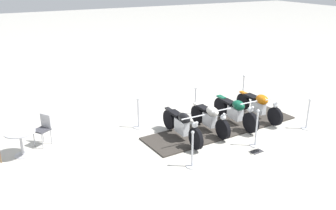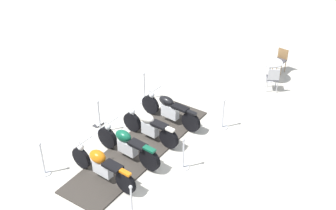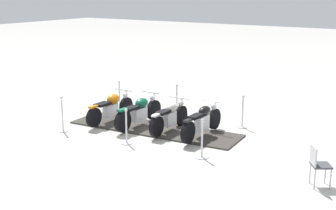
# 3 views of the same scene
# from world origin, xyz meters

# --- Properties ---
(ground_plane) EXTENTS (80.00, 80.00, 0.00)m
(ground_plane) POSITION_xyz_m (0.00, 0.00, 0.00)
(ground_plane) COLOR beige
(display_platform) EXTENTS (5.54, 1.88, 0.04)m
(display_platform) POSITION_xyz_m (0.00, 0.00, 0.02)
(display_platform) COLOR #38332D
(display_platform) RESTS_ON ground_plane
(motorcycle_black) EXTENTS (0.76, 2.25, 0.94)m
(motorcycle_black) POSITION_xyz_m (1.61, 0.16, 0.51)
(motorcycle_black) COLOR black
(motorcycle_black) RESTS_ON display_platform
(motorcycle_cream) EXTENTS (0.70, 2.03, 0.92)m
(motorcycle_cream) POSITION_xyz_m (0.54, 0.07, 0.50)
(motorcycle_cream) COLOR black
(motorcycle_cream) RESTS_ON display_platform
(motorcycle_forest) EXTENTS (0.65, 2.27, 0.97)m
(motorcycle_forest) POSITION_xyz_m (-0.54, -0.02, 0.50)
(motorcycle_forest) COLOR black
(motorcycle_forest) RESTS_ON display_platform
(motorcycle_copper) EXTENTS (0.70, 2.26, 0.92)m
(motorcycle_copper) POSITION_xyz_m (-1.61, -0.09, 0.51)
(motorcycle_copper) COLOR black
(motorcycle_copper) RESTS_ON display_platform
(stanchion_left_rear) EXTENTS (0.29, 0.29, 1.12)m
(stanchion_left_rear) POSITION_xyz_m (-2.18, -1.69, 0.40)
(stanchion_left_rear) COLOR silver
(stanchion_left_rear) RESTS_ON ground_plane
(stanchion_right_rear) EXTENTS (0.32, 0.32, 1.05)m
(stanchion_right_rear) POSITION_xyz_m (-2.43, 1.32, 0.34)
(stanchion_right_rear) COLOR silver
(stanchion_right_rear) RESTS_ON ground_plane
(stanchion_left_front) EXTENTS (0.35, 0.35, 1.04)m
(stanchion_left_front) POSITION_xyz_m (2.43, -1.32, 0.31)
(stanchion_left_front) COLOR silver
(stanchion_left_front) RESTS_ON ground_plane
(stanchion_right_mid) EXTENTS (0.32, 0.32, 1.16)m
(stanchion_right_mid) POSITION_xyz_m (-0.12, 1.51, 0.39)
(stanchion_right_mid) COLOR silver
(stanchion_right_mid) RESTS_ON ground_plane
(stanchion_right_front) EXTENTS (0.32, 0.32, 1.04)m
(stanchion_right_front) POSITION_xyz_m (2.18, 1.69, 0.34)
(stanchion_right_front) COLOR silver
(stanchion_right_front) RESTS_ON ground_plane
(stanchion_left_mid) EXTENTS (0.34, 0.34, 1.02)m
(stanchion_left_mid) POSITION_xyz_m (0.12, -1.51, 0.31)
(stanchion_left_mid) COLOR silver
(stanchion_left_mid) RESTS_ON ground_plane
(info_placard) EXTENTS (0.36, 0.28, 0.24)m
(info_placard) POSITION_xyz_m (0.10, 1.85, 0.07)
(info_placard) COLOR #333338
(info_placard) RESTS_ON ground_plane
(cafe_table) EXTENTS (0.84, 0.84, 0.74)m
(cafe_table) POSITION_xyz_m (6.08, -1.03, 0.56)
(cafe_table) COLOR #B7B7BC
(cafe_table) RESTS_ON ground_plane
(cafe_chair_across_table) EXTENTS (0.55, 0.55, 0.92)m
(cafe_chair_across_table) POSITION_xyz_m (5.40, -1.48, 0.54)
(cafe_chair_across_table) COLOR #B7B7BC
(cafe_chair_across_table) RESTS_ON ground_plane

